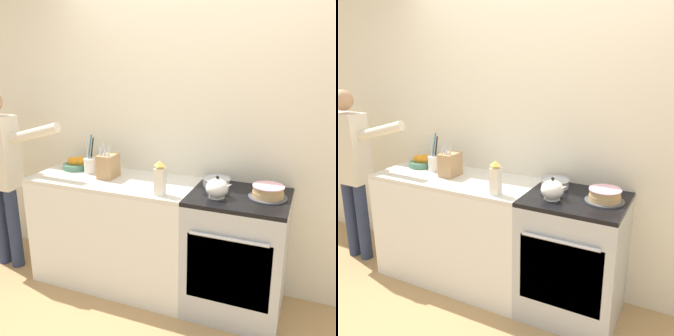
{
  "view_description": "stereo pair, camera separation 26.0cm",
  "coord_description": "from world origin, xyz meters",
  "views": [
    {
      "loc": [
        0.8,
        -2.21,
        1.87
      ],
      "look_at": [
        -0.2,
        0.27,
        1.08
      ],
      "focal_mm": 40.0,
      "sensor_mm": 36.0,
      "label": 1
    },
    {
      "loc": [
        1.03,
        -2.1,
        1.87
      ],
      "look_at": [
        -0.2,
        0.27,
        1.08
      ],
      "focal_mm": 40.0,
      "sensor_mm": 36.0,
      "label": 2
    }
  ],
  "objects": [
    {
      "name": "ground_plane",
      "position": [
        0.0,
        0.0,
        0.0
      ],
      "size": [
        16.0,
        16.0,
        0.0
      ],
      "primitive_type": "plane",
      "color": "tan"
    },
    {
      "name": "utensil_crock",
      "position": [
        -0.95,
        0.37,
        1.0
      ],
      "size": [
        0.11,
        0.11,
        0.32
      ],
      "color": "silver",
      "rests_on": "counter_cabinet"
    },
    {
      "name": "layer_cake",
      "position": [
        0.53,
        0.31,
        0.97
      ],
      "size": [
        0.27,
        0.27,
        0.09
      ],
      "color": "#4C4C51",
      "rests_on": "stove_range"
    },
    {
      "name": "stove_range",
      "position": [
        0.34,
        0.29,
        0.46
      ],
      "size": [
        0.7,
        0.62,
        0.93
      ],
      "color": "#B7BABF",
      "rests_on": "ground_plane"
    },
    {
      "name": "wall_back",
      "position": [
        0.0,
        0.61,
        1.3
      ],
      "size": [
        8.0,
        0.04,
        2.6
      ],
      "color": "silver",
      "rests_on": "ground_plane"
    },
    {
      "name": "milk_carton",
      "position": [
        -0.19,
        0.09,
        1.05
      ],
      "size": [
        0.07,
        0.07,
        0.25
      ],
      "color": "white",
      "rests_on": "counter_cabinet"
    },
    {
      "name": "counter_cabinet",
      "position": [
        -0.69,
        0.3,
        0.46
      ],
      "size": [
        1.35,
        0.59,
        0.93
      ],
      "color": "white",
      "rests_on": "ground_plane"
    },
    {
      "name": "mixing_bowl",
      "position": [
        0.13,
        0.43,
        0.96
      ],
      "size": [
        0.22,
        0.22,
        0.06
      ],
      "color": "#B7BABF",
      "rests_on": "stove_range"
    },
    {
      "name": "knife_block",
      "position": [
        -0.74,
        0.3,
        1.03
      ],
      "size": [
        0.13,
        0.17,
        0.28
      ],
      "color": "tan",
      "rests_on": "counter_cabinet"
    },
    {
      "name": "person_baker",
      "position": [
        -1.73,
        0.15,
        0.96
      ],
      "size": [
        0.92,
        0.2,
        1.6
      ],
      "rotation": [
        0.0,
        0.0,
        0.0
      ],
      "color": "#283351",
      "rests_on": "ground_plane"
    },
    {
      "name": "fruit_bowl",
      "position": [
        -1.13,
        0.41,
        0.97
      ],
      "size": [
        0.22,
        0.22,
        0.11
      ],
      "color": "#4C7F66",
      "rests_on": "counter_cabinet"
    },
    {
      "name": "tea_kettle",
      "position": [
        0.2,
        0.19,
        0.99
      ],
      "size": [
        0.2,
        0.16,
        0.16
      ],
      "color": "white",
      "rests_on": "stove_range"
    }
  ]
}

